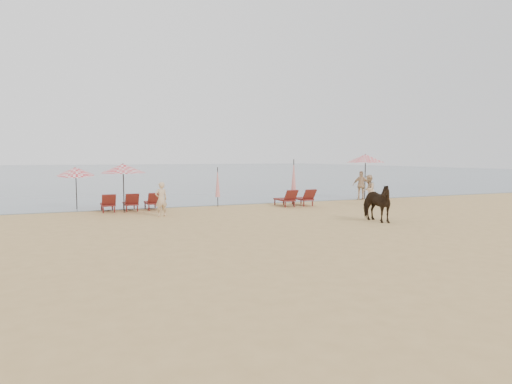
{
  "coord_description": "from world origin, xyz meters",
  "views": [
    {
      "loc": [
        -6.72,
        -11.67,
        2.56
      ],
      "look_at": [
        0.0,
        5.0,
        1.1
      ],
      "focal_mm": 30.0,
      "sensor_mm": 36.0,
      "label": 1
    }
  ],
  "objects_px": {
    "lounger_cluster_left": "(131,202)",
    "cow": "(375,203)",
    "umbrella_open_left_a": "(123,168)",
    "lounger_cluster_right": "(296,198)",
    "umbrella_closed_right": "(294,177)",
    "beachgoer_right_a": "(369,190)",
    "umbrella_closed_left": "(218,182)",
    "beachgoer_left": "(161,199)",
    "umbrella_open_right": "(365,158)",
    "beachgoer_right_b": "(361,185)",
    "umbrella_open_left_b": "(76,171)"
  },
  "relations": [
    {
      "from": "lounger_cluster_left",
      "to": "cow",
      "type": "bearing_deg",
      "value": -41.04
    },
    {
      "from": "cow",
      "to": "umbrella_open_left_a",
      "type": "bearing_deg",
      "value": 140.51
    },
    {
      "from": "lounger_cluster_right",
      "to": "umbrella_closed_right",
      "type": "distance_m",
      "value": 1.11
    },
    {
      "from": "umbrella_closed_right",
      "to": "beachgoer_right_a",
      "type": "xyz_separation_m",
      "value": [
        3.89,
        -1.21,
        -0.71
      ]
    },
    {
      "from": "umbrella_closed_left",
      "to": "beachgoer_left",
      "type": "distance_m",
      "value": 4.36
    },
    {
      "from": "umbrella_open_right",
      "to": "beachgoer_left",
      "type": "bearing_deg",
      "value": -151.41
    },
    {
      "from": "cow",
      "to": "lounger_cluster_left",
      "type": "bearing_deg",
      "value": 136.83
    },
    {
      "from": "umbrella_closed_left",
      "to": "beachgoer_left",
      "type": "height_order",
      "value": "umbrella_closed_left"
    },
    {
      "from": "beachgoer_left",
      "to": "cow",
      "type": "bearing_deg",
      "value": 135.08
    },
    {
      "from": "umbrella_closed_right",
      "to": "lounger_cluster_right",
      "type": "bearing_deg",
      "value": -83.9
    },
    {
      "from": "umbrella_closed_left",
      "to": "cow",
      "type": "relative_size",
      "value": 1.15
    },
    {
      "from": "lounger_cluster_left",
      "to": "lounger_cluster_right",
      "type": "relative_size",
      "value": 1.55
    },
    {
      "from": "beachgoer_left",
      "to": "beachgoer_right_a",
      "type": "xyz_separation_m",
      "value": [
        11.08,
        0.31,
        0.06
      ]
    },
    {
      "from": "beachgoer_right_a",
      "to": "umbrella_closed_right",
      "type": "bearing_deg",
      "value": -60.79
    },
    {
      "from": "umbrella_open_left_a",
      "to": "beachgoer_left",
      "type": "distance_m",
      "value": 2.69
    },
    {
      "from": "umbrella_closed_right",
      "to": "beachgoer_right_a",
      "type": "bearing_deg",
      "value": -17.31
    },
    {
      "from": "umbrella_open_left_a",
      "to": "umbrella_closed_right",
      "type": "relative_size",
      "value": 0.93
    },
    {
      "from": "umbrella_closed_left",
      "to": "beachgoer_left",
      "type": "xyz_separation_m",
      "value": [
        -3.37,
        -2.71,
        -0.51
      ]
    },
    {
      "from": "umbrella_closed_right",
      "to": "beachgoer_right_a",
      "type": "distance_m",
      "value": 4.13
    },
    {
      "from": "umbrella_closed_right",
      "to": "umbrella_open_left_a",
      "type": "bearing_deg",
      "value": 177.56
    },
    {
      "from": "lounger_cluster_left",
      "to": "umbrella_closed_left",
      "type": "height_order",
      "value": "umbrella_closed_left"
    },
    {
      "from": "lounger_cluster_left",
      "to": "beachgoer_left",
      "type": "height_order",
      "value": "beachgoer_left"
    },
    {
      "from": "cow",
      "to": "beachgoer_right_a",
      "type": "distance_m",
      "value": 6.06
    },
    {
      "from": "beachgoer_right_b",
      "to": "umbrella_open_right",
      "type": "bearing_deg",
      "value": -118.21
    },
    {
      "from": "lounger_cluster_right",
      "to": "umbrella_open_left_a",
      "type": "height_order",
      "value": "umbrella_open_left_a"
    },
    {
      "from": "umbrella_open_right",
      "to": "cow",
      "type": "height_order",
      "value": "umbrella_open_right"
    },
    {
      "from": "beachgoer_right_a",
      "to": "beachgoer_right_b",
      "type": "distance_m",
      "value": 2.96
    },
    {
      "from": "umbrella_open_left_b",
      "to": "umbrella_closed_right",
      "type": "bearing_deg",
      "value": -0.31
    },
    {
      "from": "umbrella_open_right",
      "to": "beachgoer_right_a",
      "type": "bearing_deg",
      "value": -108.07
    },
    {
      "from": "umbrella_open_left_a",
      "to": "cow",
      "type": "xyz_separation_m",
      "value": [
        9.06,
        -6.59,
        -1.3
      ]
    },
    {
      "from": "umbrella_closed_right",
      "to": "umbrella_open_left_b",
      "type": "bearing_deg",
      "value": 166.66
    },
    {
      "from": "umbrella_open_right",
      "to": "umbrella_open_left_a",
      "type": "bearing_deg",
      "value": -160.08
    },
    {
      "from": "lounger_cluster_left",
      "to": "umbrella_open_left_a",
      "type": "xyz_separation_m",
      "value": [
        -0.37,
        -0.63,
        1.64
      ]
    },
    {
      "from": "umbrella_open_left_a",
      "to": "cow",
      "type": "bearing_deg",
      "value": -35.21
    },
    {
      "from": "beachgoer_left",
      "to": "umbrella_open_left_b",
      "type": "bearing_deg",
      "value": -63.02
    },
    {
      "from": "umbrella_open_left_a",
      "to": "umbrella_closed_left",
      "type": "bearing_deg",
      "value": 10.62
    },
    {
      "from": "umbrella_open_right",
      "to": "cow",
      "type": "relative_size",
      "value": 1.55
    },
    {
      "from": "umbrella_open_left_a",
      "to": "beachgoer_right_b",
      "type": "height_order",
      "value": "umbrella_open_left_a"
    },
    {
      "from": "lounger_cluster_right",
      "to": "umbrella_open_right",
      "type": "height_order",
      "value": "umbrella_open_right"
    },
    {
      "from": "umbrella_closed_right",
      "to": "beachgoer_right_b",
      "type": "xyz_separation_m",
      "value": [
        5.3,
        1.4,
        -0.65
      ]
    },
    {
      "from": "beachgoer_right_b",
      "to": "lounger_cluster_left",
      "type": "bearing_deg",
      "value": 34.5
    },
    {
      "from": "beachgoer_left",
      "to": "beachgoer_right_a",
      "type": "distance_m",
      "value": 11.08
    },
    {
      "from": "lounger_cluster_right",
      "to": "umbrella_open_left_b",
      "type": "bearing_deg",
      "value": 164.38
    },
    {
      "from": "lounger_cluster_right",
      "to": "umbrella_closed_right",
      "type": "xyz_separation_m",
      "value": [
        -0.02,
        0.19,
        1.09
      ]
    },
    {
      "from": "umbrella_closed_left",
      "to": "beachgoer_right_b",
      "type": "height_order",
      "value": "umbrella_closed_left"
    },
    {
      "from": "lounger_cluster_right",
      "to": "umbrella_open_right",
      "type": "xyz_separation_m",
      "value": [
        5.71,
        1.83,
        2.07
      ]
    },
    {
      "from": "umbrella_open_left_b",
      "to": "cow",
      "type": "xyz_separation_m",
      "value": [
        11.11,
        -8.74,
        -1.12
      ]
    },
    {
      "from": "umbrella_open_left_b",
      "to": "beachgoer_right_b",
      "type": "distance_m",
      "value": 16.0
    },
    {
      "from": "umbrella_closed_left",
      "to": "beachgoer_left",
      "type": "relative_size",
      "value": 1.37
    },
    {
      "from": "beachgoer_right_b",
      "to": "umbrella_open_left_b",
      "type": "bearing_deg",
      "value": 28.76
    }
  ]
}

